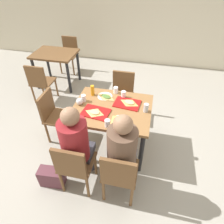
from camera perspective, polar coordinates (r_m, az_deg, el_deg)
The scene contains 28 objects.
ground_plane at distance 3.24m, azimuth 0.00°, elevation -9.54°, with size 10.00×10.00×0.02m, color #9E998E.
back_wall at distance 5.40m, azimuth 8.50°, elevation 28.00°, with size 10.00×0.10×2.80m, color beige.
main_table at distance 2.77m, azimuth 0.00°, elevation -0.41°, with size 1.08×0.88×0.76m.
chair_near_left at distance 2.42m, azimuth -10.95°, elevation -14.85°, with size 0.40×0.40×0.84m.
chair_near_right at distance 2.31m, azimuth 2.13°, elevation -17.49°, with size 0.40×0.40×0.84m.
chair_far_side at distance 3.52m, azimuth 2.97°, elevation 5.88°, with size 0.40×0.40×0.84m.
chair_left_end at distance 3.16m, azimuth -16.56°, elevation -0.36°, with size 0.40×0.40×0.84m.
person_in_red at distance 2.31m, azimuth -10.43°, elevation -8.55°, with size 0.32×0.42×1.25m.
person_in_brown_jacket at distance 2.20m, azimuth 3.00°, elevation -10.98°, with size 0.32×0.42×1.25m.
tray_red_near at distance 2.62m, azimuth -4.77°, elevation -0.08°, with size 0.36×0.26×0.02m, color #B21414.
tray_red_far at distance 2.78m, azimuth 4.41°, elevation 2.48°, with size 0.36×0.26×0.02m, color #B21414.
paper_plate_center at distance 2.92m, azimuth -2.06°, elevation 4.59°, with size 0.22×0.22×0.01m, color white.
paper_plate_near_edge at distance 2.50m, azimuth 2.41°, elevation -2.53°, with size 0.22×0.22×0.01m, color white.
pizza_slice_a at distance 2.60m, azimuth -5.11°, elevation -0.09°, with size 0.21×0.17×0.02m.
pizza_slice_b at distance 2.77m, azimuth 5.07°, elevation 2.80°, with size 0.24×0.20×0.02m.
pizza_slice_c at distance 2.89m, azimuth -1.75°, elevation 4.50°, with size 0.25×0.21×0.02m.
pizza_slice_d at distance 2.49m, azimuth 2.02°, elevation -2.27°, with size 0.26×0.27×0.02m.
plastic_cup_a at distance 2.98m, azimuth 1.08°, elevation 6.40°, with size 0.07×0.07×0.10m, color white.
plastic_cup_b at distance 2.39m, azimuth -1.34°, elevation -3.29°, with size 0.07×0.07×0.10m, color white.
plastic_cup_c at distance 2.83m, azimuth -8.28°, elevation 4.02°, with size 0.07×0.07×0.10m, color white.
plastic_cup_d at distance 2.89m, azimuth 3.36°, elevation 5.15°, with size 0.07×0.07×0.10m, color white.
soda_can at distance 2.64m, azimuth 9.86°, elevation 1.20°, with size 0.07×0.07×0.12m, color #B7BCC6.
condiment_bottle at distance 2.93m, azimuth -5.71°, elevation 6.26°, with size 0.06×0.06×0.16m, color orange.
foil_bundle at distance 2.77m, azimuth -9.40°, elevation 3.05°, with size 0.10×0.10×0.10m, color silver.
handbag at distance 2.82m, azimuth -17.09°, elevation -17.61°, with size 0.32×0.16×0.28m, color #592D38.
background_table at distance 4.58m, azimuth -16.15°, elevation 14.70°, with size 0.90×0.70×0.76m.
background_chair_near at distance 4.08m, azimuth -20.19°, elevation 8.47°, with size 0.40×0.40×0.84m.
background_chair_far at distance 5.23m, azimuth -12.33°, elevation 16.75°, with size 0.40×0.40×0.84m.
Camera 1 is at (0.47, -2.08, 2.43)m, focal length 31.40 mm.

